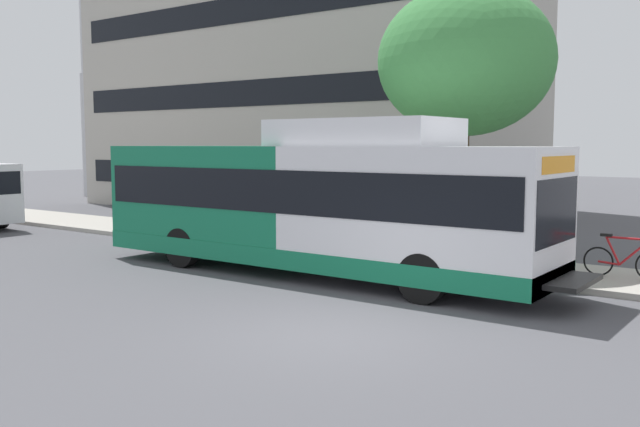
% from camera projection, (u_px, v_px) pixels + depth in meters
% --- Properties ---
extents(ground_plane, '(120.00, 120.00, 0.00)m').
position_uv_depth(ground_plane, '(52.00, 278.00, 16.06)').
color(ground_plane, '#4C4C51').
extents(sidewalk_curb, '(3.00, 56.00, 0.14)m').
position_uv_depth(sidewalk_curb, '(305.00, 247.00, 20.49)').
color(sidewalk_curb, '#A8A399').
rests_on(sidewalk_curb, ground).
extents(transit_bus, '(2.58, 12.25, 3.65)m').
position_uv_depth(transit_bus, '(313.00, 203.00, 16.34)').
color(transit_bus, white).
rests_on(transit_bus, ground).
extents(bicycle_parked, '(0.52, 1.76, 1.02)m').
position_uv_depth(bicycle_parked, '(625.00, 260.00, 15.28)').
color(bicycle_parked, black).
rests_on(bicycle_parked, sidewalk_curb).
extents(street_tree_near_stop, '(4.61, 4.61, 7.08)m').
position_uv_depth(street_tree_near_stop, '(466.00, 61.00, 18.15)').
color(street_tree_near_stop, '#4C3823').
rests_on(street_tree_near_stop, sidewalk_curb).
extents(lattice_comm_tower, '(1.10, 1.10, 31.41)m').
position_uv_depth(lattice_comm_tower, '(88.00, 17.00, 40.57)').
color(lattice_comm_tower, '#B7B7BC').
rests_on(lattice_comm_tower, ground).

